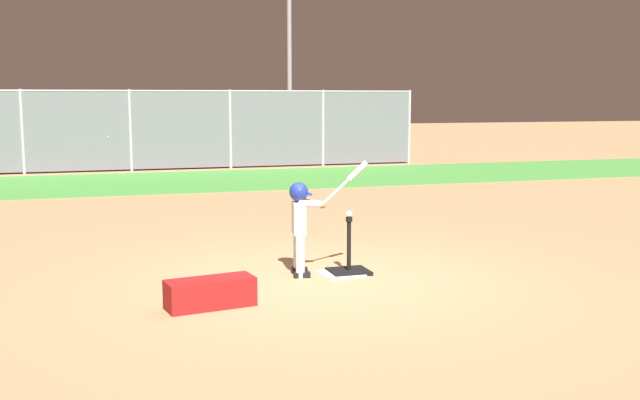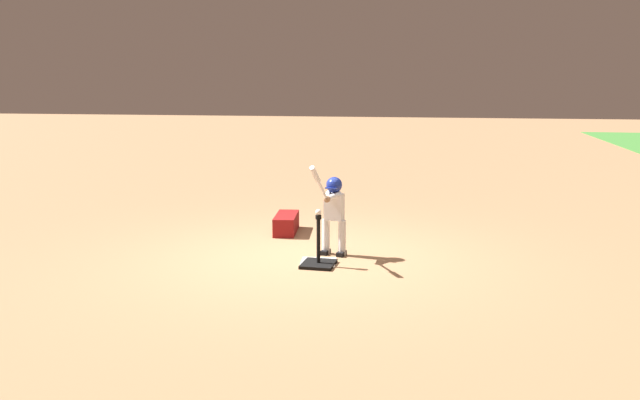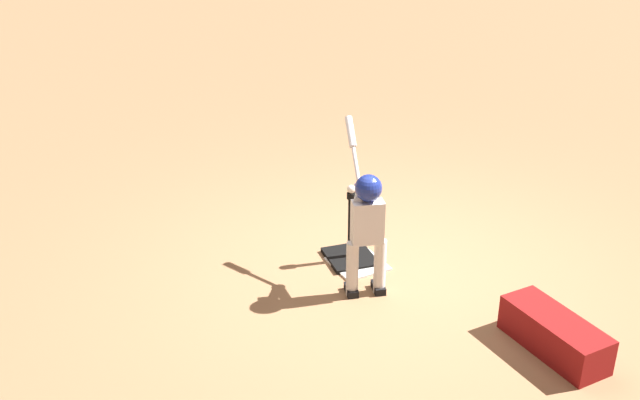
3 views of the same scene
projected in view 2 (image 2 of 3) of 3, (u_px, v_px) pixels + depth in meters
ground_plane at (306, 257)px, 8.23m from camera, size 90.00×90.00×0.00m
home_plate at (318, 262)px, 7.95m from camera, size 0.50×0.50×0.02m
batting_tee at (318, 259)px, 7.82m from camera, size 0.45×0.40×0.65m
batter_child at (333, 206)px, 8.21m from camera, size 0.89×0.34×1.29m
baseball at (318, 212)px, 7.72m from camera, size 0.07×0.07×0.07m
equipment_bag at (286, 223)px, 9.67m from camera, size 0.88×0.46×0.28m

